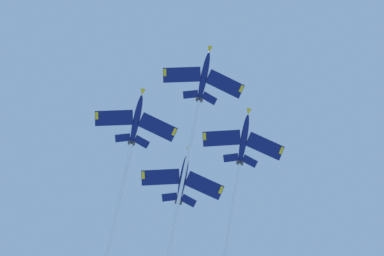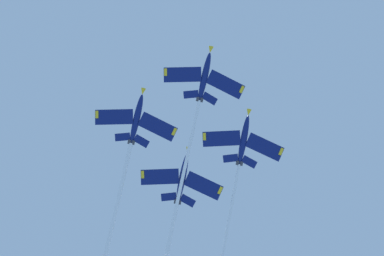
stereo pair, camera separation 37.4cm
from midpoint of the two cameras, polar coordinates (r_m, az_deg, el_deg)
jet_lead at (r=160.94m, az=0.51°, el=1.54°), size 39.17×33.13×15.90m
jet_left_wing at (r=161.35m, az=3.95°, el=-3.94°), size 41.17×35.93×16.60m
jet_right_wing at (r=159.99m, az=-5.46°, el=-3.11°), size 39.32×33.34×16.00m
jet_slot at (r=160.27m, az=-1.34°, el=-7.59°), size 37.45×32.60×15.58m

